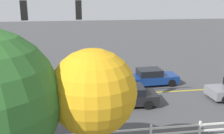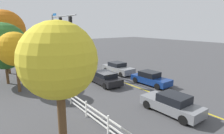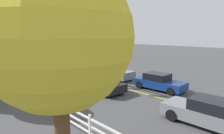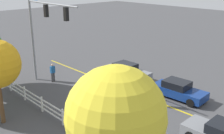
{
  "view_description": "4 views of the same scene",
  "coord_description": "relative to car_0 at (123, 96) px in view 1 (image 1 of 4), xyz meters",
  "views": [
    {
      "loc": [
        0.73,
        18.63,
        7.38
      ],
      "look_at": [
        -2.01,
        0.97,
        2.47
      ],
      "focal_mm": 42.44,
      "sensor_mm": 36.0,
      "label": 1
    },
    {
      "loc": [
        -18.87,
        12.87,
        6.14
      ],
      "look_at": [
        -2.49,
        0.87,
        1.68
      ],
      "focal_mm": 30.28,
      "sensor_mm": 36.0,
      "label": 2
    },
    {
      "loc": [
        -14.85,
        12.11,
        4.65
      ],
      "look_at": [
        -3.0,
        1.02,
        1.93
      ],
      "focal_mm": 31.63,
      "sensor_mm": 36.0,
      "label": 3
    },
    {
      "loc": [
        -16.73,
        15.94,
        9.29
      ],
      "look_at": [
        -1.36,
        1.25,
        2.23
      ],
      "focal_mm": 44.4,
      "sensor_mm": 36.0,
      "label": 4
    }
  ],
  "objects": [
    {
      "name": "pedestrian",
      "position": [
        6.8,
        1.41,
        0.26
      ],
      "size": [
        0.26,
        0.4,
        1.69
      ],
      "rotation": [
        0.0,
        0.0,
        3.14
      ],
      "color": "#3F3F42",
      "rests_on": "ground_plane"
    },
    {
      "name": "car_1",
      "position": [
        -3.13,
        -3.83,
        -0.01
      ],
      "size": [
        4.41,
        2.0,
        1.39
      ],
      "rotation": [
        0.0,
        0.0,
        3.2
      ],
      "color": "navy",
      "rests_on": "ground_plane"
    },
    {
      "name": "car_0",
      "position": [
        0.0,
        0.0,
        0.0
      ],
      "size": [
        4.77,
        2.11,
        1.35
      ],
      "rotation": [
        0.0,
        0.0,
        -0.04
      ],
      "color": "black",
      "rests_on": "ground_plane"
    },
    {
      "name": "tree_2",
      "position": [
        2.68,
        7.87,
        3.38
      ],
      "size": [
        3.1,
        3.1,
        5.62
      ],
      "color": "brown",
      "rests_on": "ground_plane"
    },
    {
      "name": "signal_assembly",
      "position": [
        6.44,
        2.27,
        4.65
      ],
      "size": [
        6.97,
        0.38,
        7.61
      ],
      "color": "gray",
      "rests_on": "ground_plane"
    },
    {
      "name": "car_2",
      "position": [
        2.63,
        -3.95,
        0.03
      ],
      "size": [
        4.66,
        2.01,
        1.48
      ],
      "rotation": [
        0.0,
        0.0,
        3.16
      ],
      "color": "slate",
      "rests_on": "ground_plane"
    },
    {
      "name": "ground_plane",
      "position": [
        2.63,
        -2.02,
        -0.67
      ],
      "size": [
        120.0,
        120.0,
        0.0
      ],
      "primitive_type": "plane",
      "color": "#444447"
    },
    {
      "name": "lane_center_stripe",
      "position": [
        -1.37,
        -2.02,
        -0.67
      ],
      "size": [
        28.0,
        0.16,
        0.01
      ],
      "primitive_type": "cube",
      "color": "gold",
      "rests_on": "ground_plane"
    }
  ]
}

